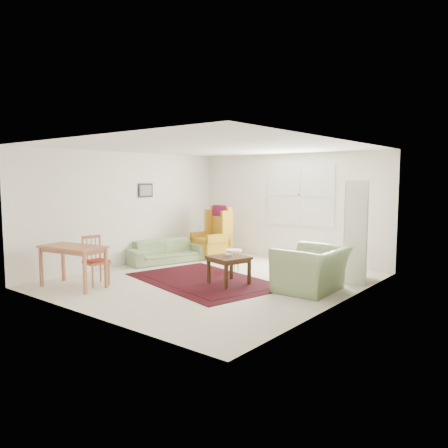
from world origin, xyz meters
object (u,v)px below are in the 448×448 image
Objects in this scene: coffee_table at (229,270)px; stool at (234,260)px; sofa at (166,247)px; wingback_chair at (211,232)px; desk_chair at (96,261)px; cabinet at (357,231)px; desk at (73,267)px; armchair at (311,265)px.

coffee_table is 1.15m from stool.
stool is at bearing -66.07° from sofa.
wingback_chair reaches higher than desk_chair.
stool is (1.34, -0.83, -0.41)m from wingback_chair.
stool is 2.55m from cabinet.
sofa is 2.01× the size of desk_chair.
wingback_chair reaches higher than desk.
wingback_chair is at bearing 10.47° from desk_chair.
cabinet is 5.22m from desk.
wingback_chair is at bearing -6.09° from sofa.
desk is (-3.70, -3.63, -0.57)m from cabinet.
sofa is 2.36m from desk_chair.
wingback_chair is 3.68m from cabinet.
desk_chair is at bearing -139.71° from coffee_table.
coffee_table is at bearing -153.24° from cabinet.
wingback_chair is 3.35m from desk_chair.
sofa is 1.40× the size of wingback_chair.
wingback_chair is at bearing 137.64° from coffee_table.
coffee_table is (1.96, -1.79, -0.38)m from wingback_chair.
sofa is at bearing 98.82° from desk.
stool is 0.51× the size of desk_chair.
stool is 0.39× the size of desk.
desk_chair is (-1.20, -2.51, 0.22)m from stool.
desk is at bearing -115.55° from stool.
sofa is 3.92× the size of stool.
sofa reaches higher than coffee_table.
wingback_chair is at bearing 89.48° from desk.
coffee_table reaches higher than stool.
cabinet reaches higher than desk.
desk is at bearing -56.23° from armchair.
sofa is at bearing 174.87° from cabinet.
sofa is 1.18m from wingback_chair.
desk is 1.32× the size of desk_chair.
cabinet reaches higher than sofa.
coffee_table is 2.52m from cabinet.
desk_chair is at bearing -115.61° from stool.
desk_chair is (-3.24, -2.04, -0.01)m from armchair.
wingback_chair is 1.08× the size of desk.
desk_chair is (0.17, 0.36, 0.07)m from desk.
sofa is at bearing -172.88° from stool.
armchair is at bearing 35.20° from desk.
desk is at bearing 163.04° from desk_chair.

